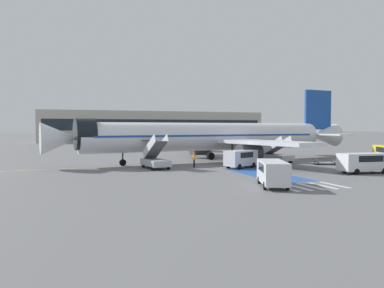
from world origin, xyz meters
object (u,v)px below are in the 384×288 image
at_px(baggage_cart, 325,163).
at_px(boarding_stairs_aft, 277,155).
at_px(service_van_3, 273,171).
at_px(boarding_stairs_forward, 155,160).
at_px(ground_crew_1, 194,158).
at_px(terminal_building, 156,126).
at_px(airliner, 214,137).
at_px(fuel_tanker, 196,142).
at_px(service_van_0, 241,157).
at_px(service_van_1, 364,161).
at_px(ground_crew_0, 247,156).

bearing_deg(baggage_cart, boarding_stairs_aft, 64.00).
bearing_deg(service_van_3, boarding_stairs_forward, 131.26).
bearing_deg(ground_crew_1, terminal_building, -15.34).
distance_m(airliner, fuel_tanker, 24.47).
relative_size(service_van_0, baggage_cart, 1.59).
height_order(boarding_stairs_aft, service_van_0, boarding_stairs_aft).
xyz_separation_m(airliner, service_van_1, (9.70, -17.51, -2.25)).
xyz_separation_m(boarding_stairs_aft, service_van_0, (-8.04, -4.85, 0.30)).
bearing_deg(boarding_stairs_aft, baggage_cart, -56.94).
relative_size(service_van_1, baggage_cart, 1.86).
bearing_deg(fuel_tanker, service_van_3, -98.32).
relative_size(boarding_stairs_forward, fuel_tanker, 0.57).
relative_size(fuel_tanker, ground_crew_0, 5.17).
bearing_deg(boarding_stairs_aft, fuel_tanker, 87.83).
distance_m(airliner, boarding_stairs_forward, 11.64).
bearing_deg(ground_crew_0, airliner, -173.02).
bearing_deg(baggage_cart, fuel_tanker, 35.26).
relative_size(service_van_3, terminal_building, 0.07).
relative_size(boarding_stairs_aft, baggage_cart, 1.81).
bearing_deg(service_van_0, ground_crew_0, 116.90).
bearing_deg(service_van_1, ground_crew_1, -121.53).
distance_m(boarding_stairs_aft, ground_crew_1, 13.26).
relative_size(service_van_0, service_van_3, 0.87).
bearing_deg(ground_crew_0, terminal_building, 155.33).
height_order(fuel_tanker, service_van_3, fuel_tanker).
bearing_deg(airliner, service_van_1, -157.04).
distance_m(boarding_stairs_forward, ground_crew_1, 4.74).
bearing_deg(service_van_3, terminal_building, 103.16).
xyz_separation_m(boarding_stairs_aft, ground_crew_1, (-13.06, -2.34, 0.12)).
bearing_deg(boarding_stairs_forward, terminal_building, 69.68).
relative_size(airliner, fuel_tanker, 4.85).
relative_size(boarding_stairs_forward, service_van_0, 1.14).
xyz_separation_m(airliner, fuel_tanker, (6.01, 23.66, -1.66)).
relative_size(fuel_tanker, baggage_cart, 3.16).
height_order(airliner, service_van_0, airliner).
distance_m(service_van_0, service_van_3, 14.05).
distance_m(service_van_1, terminal_building, 97.14).
distance_m(service_van_1, ground_crew_1, 18.83).
distance_m(boarding_stairs_forward, fuel_tanker, 33.28).
relative_size(ground_crew_0, terminal_building, 0.02).
bearing_deg(airliner, service_van_3, 163.11).
height_order(fuel_tanker, ground_crew_1, fuel_tanker).
relative_size(boarding_stairs_forward, ground_crew_1, 2.92).
xyz_separation_m(airliner, baggage_cart, (11.91, -8.66, -3.26)).
distance_m(boarding_stairs_forward, service_van_3, 17.39).
relative_size(service_van_1, ground_crew_1, 3.00).
relative_size(service_van_0, ground_crew_0, 2.59).
bearing_deg(baggage_cart, service_van_3, 154.45).
xyz_separation_m(boarding_stairs_aft, service_van_3, (-12.07, -18.30, 0.30)).
height_order(airliner, service_van_3, airliner).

